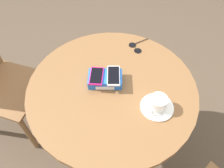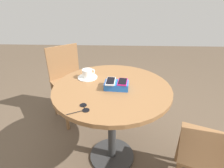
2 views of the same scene
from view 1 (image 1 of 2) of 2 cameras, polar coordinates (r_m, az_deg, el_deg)
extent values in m
plane|color=brown|center=(1.79, 0.00, -15.54)|extent=(8.00, 8.00, 0.00)
cylinder|color=#2D2D2D|center=(1.78, 0.00, -15.41)|extent=(0.41, 0.41, 0.02)
cylinder|color=#2D2D2D|center=(1.46, 0.00, -9.85)|extent=(0.07, 0.07, 0.70)
cylinder|color=brown|center=(1.15, 0.00, -1.09)|extent=(0.89, 0.89, 0.03)
cube|color=blue|center=(1.14, -1.79, 1.31)|extent=(0.18, 0.12, 0.05)
cube|color=white|center=(1.11, -1.87, -1.10)|extent=(0.10, 0.01, 0.02)
cube|color=#D11975|center=(1.11, -4.09, 2.11)|extent=(0.08, 0.12, 0.01)
cube|color=black|center=(1.11, -4.10, 2.28)|extent=(0.07, 0.11, 0.00)
cube|color=silver|center=(1.11, 0.40, 2.19)|extent=(0.07, 0.13, 0.01)
cube|color=black|center=(1.11, 0.40, 2.37)|extent=(0.06, 0.12, 0.00)
cylinder|color=white|center=(1.08, 11.66, -5.90)|extent=(0.16, 0.16, 0.01)
cylinder|color=white|center=(1.05, 11.98, -4.80)|extent=(0.08, 0.08, 0.07)
cylinder|color=tan|center=(1.03, 12.23, -3.95)|extent=(0.07, 0.07, 0.00)
torus|color=white|center=(1.03, 10.38, -6.22)|extent=(0.05, 0.04, 0.05)
cylinder|color=black|center=(1.33, 6.74, 8.62)|extent=(0.04, 0.04, 0.00)
cylinder|color=black|center=(1.36, 5.34, 10.10)|extent=(0.04, 0.04, 0.00)
cylinder|color=black|center=(1.34, 6.04, 9.47)|extent=(0.03, 0.05, 0.00)
cylinder|color=black|center=(1.39, 7.76, 11.08)|extent=(0.09, 0.04, 0.00)
cube|color=brown|center=(1.70, -25.01, -1.08)|extent=(0.56, 0.56, 0.02)
cylinder|color=brown|center=(1.71, -20.90, -12.14)|extent=(0.04, 0.04, 0.41)
cylinder|color=brown|center=(1.85, -14.85, -2.16)|extent=(0.04, 0.04, 0.41)
cylinder|color=brown|center=(2.05, -24.35, 0.70)|extent=(0.04, 0.04, 0.41)
camera|label=2|loc=(1.88, -4.90, 42.87)|focal=28.00mm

